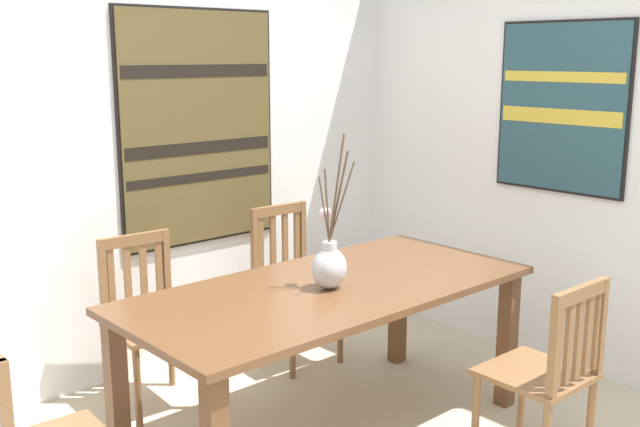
{
  "coord_description": "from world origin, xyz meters",
  "views": [
    {
      "loc": [
        -2.1,
        -1.95,
        1.83
      ],
      "look_at": [
        0.14,
        0.55,
        1.11
      ],
      "focal_mm": 41.87,
      "sensor_mm": 36.0,
      "label": 1
    }
  ],
  "objects_px": {
    "chair_1": "(292,282)",
    "painting_on_side_wall": "(562,107)",
    "dining_table": "(329,306)",
    "chair_2": "(548,370)",
    "painting_on_back_wall": "(199,128)",
    "centerpiece_vase": "(329,264)",
    "chair_3": "(148,318)"
  },
  "relations": [
    {
      "from": "dining_table",
      "to": "painting_on_side_wall",
      "type": "height_order",
      "value": "painting_on_side_wall"
    },
    {
      "from": "chair_2",
      "to": "chair_3",
      "type": "relative_size",
      "value": 0.99
    },
    {
      "from": "chair_3",
      "to": "painting_on_side_wall",
      "type": "bearing_deg",
      "value": -27.79
    },
    {
      "from": "dining_table",
      "to": "painting_on_back_wall",
      "type": "height_order",
      "value": "painting_on_back_wall"
    },
    {
      "from": "centerpiece_vase",
      "to": "painting_on_side_wall",
      "type": "height_order",
      "value": "painting_on_side_wall"
    },
    {
      "from": "chair_1",
      "to": "painting_on_side_wall",
      "type": "bearing_deg",
      "value": -42.83
    },
    {
      "from": "painting_on_back_wall",
      "to": "painting_on_side_wall",
      "type": "height_order",
      "value": "painting_on_back_wall"
    },
    {
      "from": "dining_table",
      "to": "chair_2",
      "type": "bearing_deg",
      "value": -60.27
    },
    {
      "from": "dining_table",
      "to": "chair_2",
      "type": "distance_m",
      "value": 1.02
    },
    {
      "from": "dining_table",
      "to": "chair_2",
      "type": "xyz_separation_m",
      "value": [
        0.5,
        -0.87,
        -0.19
      ]
    },
    {
      "from": "chair_3",
      "to": "painting_on_back_wall",
      "type": "distance_m",
      "value": 1.16
    },
    {
      "from": "painting_on_side_wall",
      "to": "dining_table",
      "type": "bearing_deg",
      "value": 172.81
    },
    {
      "from": "centerpiece_vase",
      "to": "painting_on_back_wall",
      "type": "relative_size",
      "value": 0.52
    },
    {
      "from": "dining_table",
      "to": "painting_on_back_wall",
      "type": "distance_m",
      "value": 1.47
    },
    {
      "from": "chair_1",
      "to": "painting_on_side_wall",
      "type": "distance_m",
      "value": 1.87
    },
    {
      "from": "painting_on_back_wall",
      "to": "centerpiece_vase",
      "type": "bearing_deg",
      "value": -96.46
    },
    {
      "from": "dining_table",
      "to": "centerpiece_vase",
      "type": "height_order",
      "value": "centerpiece_vase"
    },
    {
      "from": "chair_3",
      "to": "chair_1",
      "type": "bearing_deg",
      "value": -2.64
    },
    {
      "from": "chair_2",
      "to": "centerpiece_vase",
      "type": "bearing_deg",
      "value": 122.15
    },
    {
      "from": "chair_3",
      "to": "painting_on_side_wall",
      "type": "xyz_separation_m",
      "value": [
        2.09,
        -1.1,
        1.06
      ]
    },
    {
      "from": "chair_3",
      "to": "painting_on_back_wall",
      "type": "bearing_deg",
      "value": 32.09
    },
    {
      "from": "dining_table",
      "to": "chair_3",
      "type": "height_order",
      "value": "chair_3"
    },
    {
      "from": "chair_1",
      "to": "painting_on_back_wall",
      "type": "xyz_separation_m",
      "value": [
        -0.36,
        0.41,
        0.92
      ]
    },
    {
      "from": "chair_1",
      "to": "dining_table",
      "type": "bearing_deg",
      "value": -119.18
    },
    {
      "from": "dining_table",
      "to": "chair_3",
      "type": "bearing_deg",
      "value": 117.74
    },
    {
      "from": "chair_2",
      "to": "painting_on_back_wall",
      "type": "bearing_deg",
      "value": 100.14
    },
    {
      "from": "painting_on_back_wall",
      "to": "painting_on_side_wall",
      "type": "distance_m",
      "value": 2.1
    },
    {
      "from": "dining_table",
      "to": "centerpiece_vase",
      "type": "bearing_deg",
      "value": -133.52
    },
    {
      "from": "dining_table",
      "to": "painting_on_side_wall",
      "type": "distance_m",
      "value": 1.85
    },
    {
      "from": "chair_1",
      "to": "chair_2",
      "type": "height_order",
      "value": "chair_1"
    },
    {
      "from": "chair_1",
      "to": "painting_on_side_wall",
      "type": "xyz_separation_m",
      "value": [
        1.14,
        -1.06,
        1.05
      ]
    },
    {
      "from": "chair_2",
      "to": "painting_on_side_wall",
      "type": "distance_m",
      "value": 1.68
    }
  ]
}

